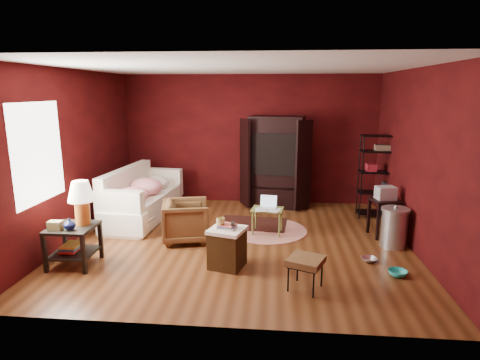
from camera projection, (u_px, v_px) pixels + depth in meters
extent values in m
cube|color=brown|center=(239.00, 242.00, 6.68)|extent=(5.50, 5.00, 0.02)
cube|color=white|center=(239.00, 66.00, 6.06)|extent=(5.50, 5.00, 0.02)
cube|color=#470A0A|center=(250.00, 140.00, 8.81)|extent=(5.50, 0.02, 2.80)
cube|color=#470A0A|center=(215.00, 200.00, 3.93)|extent=(5.50, 0.02, 2.80)
cube|color=#470A0A|center=(73.00, 156.00, 6.62)|extent=(0.02, 5.00, 2.80)
cube|color=#470A0A|center=(418.00, 161.00, 6.12)|extent=(0.02, 5.00, 2.80)
cube|color=white|center=(38.00, 153.00, 5.60)|extent=(0.02, 1.20, 1.40)
imported|color=white|center=(143.00, 198.00, 7.71)|extent=(0.76, 2.21, 0.85)
imported|color=black|center=(186.00, 219.00, 6.63)|extent=(0.83, 0.86, 0.75)
imported|color=silver|center=(370.00, 254.00, 5.86)|extent=(0.23, 0.11, 0.23)
imported|color=#27B8B2|center=(398.00, 267.00, 5.40)|extent=(0.26, 0.12, 0.25)
imported|color=#0C133F|center=(70.00, 224.00, 5.49)|extent=(0.17, 0.17, 0.16)
imported|color=#CFB965|center=(221.00, 220.00, 5.54)|extent=(0.14, 0.12, 0.12)
cube|color=black|center=(72.00, 228.00, 5.65)|extent=(0.62, 0.62, 0.04)
cube|color=black|center=(74.00, 253.00, 5.73)|extent=(0.58, 0.58, 0.03)
cube|color=black|center=(45.00, 253.00, 5.46)|extent=(0.05, 0.05, 0.57)
cube|color=black|center=(84.00, 254.00, 5.42)|extent=(0.05, 0.05, 0.57)
cube|color=black|center=(65.00, 238.00, 6.00)|extent=(0.05, 0.05, 0.57)
cube|color=black|center=(101.00, 240.00, 5.96)|extent=(0.05, 0.05, 0.57)
cylinder|color=orange|center=(83.00, 213.00, 5.70)|extent=(0.21, 0.21, 0.35)
cone|color=#F2E5C6|center=(81.00, 191.00, 5.63)|extent=(0.37, 0.37, 0.29)
cube|color=#92884F|center=(55.00, 225.00, 5.50)|extent=(0.19, 0.12, 0.12)
cube|color=#D53D35|center=(71.00, 250.00, 5.73)|extent=(0.23, 0.29, 0.03)
cube|color=#357CD5|center=(71.00, 247.00, 5.72)|extent=(0.23, 0.29, 0.03)
cube|color=#EFDD4F|center=(72.00, 245.00, 5.71)|extent=(0.23, 0.29, 0.03)
cube|color=white|center=(144.00, 204.00, 7.77)|extent=(1.02, 2.06, 0.42)
cube|color=white|center=(126.00, 189.00, 7.78)|extent=(0.38, 2.00, 0.84)
cube|color=white|center=(119.00, 207.00, 6.77)|extent=(0.85, 0.27, 0.58)
cube|color=white|center=(163.00, 182.00, 8.68)|extent=(0.85, 0.27, 0.58)
ellipsoid|color=#FC233E|center=(133.00, 195.00, 7.14)|extent=(0.59, 0.59, 0.29)
ellipsoid|color=#FC233E|center=(146.00, 187.00, 7.69)|extent=(0.66, 0.66, 0.34)
ellipsoid|color=white|center=(157.00, 183.00, 8.20)|extent=(0.55, 0.55, 0.27)
cube|color=#3F270E|center=(227.00, 249.00, 5.66)|extent=(0.54, 0.54, 0.52)
cube|color=white|center=(227.00, 230.00, 5.59)|extent=(0.58, 0.58, 0.05)
cube|color=beige|center=(227.00, 228.00, 5.59)|extent=(0.30, 0.26, 0.02)
cube|color=#496CAB|center=(227.00, 226.00, 5.58)|extent=(0.27, 0.23, 0.02)
cube|color=#C45B49|center=(227.00, 225.00, 5.58)|extent=(0.28, 0.25, 0.02)
cube|color=black|center=(233.00, 223.00, 5.57)|extent=(0.06, 0.16, 0.02)
cube|color=black|center=(306.00, 261.00, 4.99)|extent=(0.54, 0.54, 0.08)
cube|color=black|center=(306.00, 265.00, 5.00)|extent=(0.48, 0.48, 0.02)
cylinder|color=black|center=(288.00, 279.00, 4.97)|extent=(0.03, 0.03, 0.34)
cylinder|color=black|center=(314.00, 285.00, 4.82)|extent=(0.03, 0.03, 0.34)
cylinder|color=black|center=(297.00, 269.00, 5.25)|extent=(0.03, 0.03, 0.34)
cylinder|color=black|center=(322.00, 274.00, 5.10)|extent=(0.03, 0.03, 0.34)
cylinder|color=beige|center=(267.00, 230.00, 7.20)|extent=(1.72, 1.72, 0.01)
cube|color=#4B1B14|center=(253.00, 223.00, 7.51)|extent=(1.30, 0.93, 0.01)
cube|color=olive|center=(267.00, 209.00, 6.93)|extent=(0.58, 0.44, 0.03)
cylinder|color=olive|center=(253.00, 223.00, 6.88)|extent=(0.04, 0.04, 0.44)
cylinder|color=olive|center=(279.00, 225.00, 6.78)|extent=(0.04, 0.04, 0.44)
cylinder|color=olive|center=(256.00, 218.00, 7.17)|extent=(0.04, 0.04, 0.44)
cylinder|color=olive|center=(282.00, 220.00, 7.07)|extent=(0.04, 0.04, 0.44)
cube|color=silver|center=(268.00, 208.00, 6.95)|extent=(0.31, 0.23, 0.01)
cube|color=silver|center=(269.00, 201.00, 7.02)|extent=(0.29, 0.10, 0.19)
cube|color=silver|center=(261.00, 210.00, 6.86)|extent=(0.21, 0.28, 0.00)
cube|color=silver|center=(274.00, 210.00, 6.82)|extent=(0.26, 0.31, 0.00)
cube|color=black|center=(276.00, 162.00, 8.54)|extent=(1.20, 0.77, 1.94)
cube|color=black|center=(275.00, 153.00, 8.40)|extent=(0.98, 0.59, 0.87)
cube|color=black|center=(245.00, 163.00, 8.41)|extent=(0.25, 0.43, 1.83)
cube|color=black|center=(303.00, 165.00, 8.13)|extent=(0.35, 0.37, 1.83)
cube|color=#282A2D|center=(276.00, 157.00, 8.47)|extent=(0.70, 0.60, 0.53)
cube|color=black|center=(274.00, 159.00, 8.23)|extent=(0.51, 0.09, 0.41)
cube|color=black|center=(275.00, 186.00, 8.60)|extent=(0.98, 0.64, 0.05)
cylinder|color=black|center=(362.00, 178.00, 7.68)|extent=(0.02, 0.02, 1.63)
cylinder|color=black|center=(403.00, 179.00, 7.61)|extent=(0.02, 0.02, 1.63)
cylinder|color=black|center=(358.00, 175.00, 7.99)|extent=(0.02, 0.02, 1.63)
cylinder|color=black|center=(398.00, 175.00, 7.92)|extent=(0.02, 0.02, 1.63)
cube|color=black|center=(377.00, 212.00, 7.96)|extent=(0.80, 0.35, 0.02)
cube|color=black|center=(379.00, 192.00, 7.87)|extent=(0.80, 0.35, 0.02)
cube|color=black|center=(380.00, 172.00, 7.78)|extent=(0.80, 0.35, 0.02)
cube|color=black|center=(382.00, 151.00, 7.69)|extent=(0.80, 0.35, 0.02)
cube|color=black|center=(383.00, 136.00, 7.63)|extent=(0.80, 0.35, 0.02)
cube|color=maroon|center=(371.00, 167.00, 7.78)|extent=(0.18, 0.23, 0.14)
cube|color=#2E2F3A|center=(389.00, 187.00, 7.83)|extent=(0.23, 0.23, 0.18)
cube|color=brown|center=(382.00, 148.00, 7.68)|extent=(0.27, 0.18, 0.11)
cube|color=black|center=(385.00, 200.00, 6.79)|extent=(0.51, 0.51, 0.04)
cube|color=black|center=(378.00, 222.00, 6.66)|extent=(0.05, 0.05, 0.63)
cube|color=black|center=(399.00, 221.00, 6.69)|extent=(0.05, 0.05, 0.63)
cube|color=black|center=(369.00, 215.00, 7.02)|extent=(0.05, 0.05, 0.63)
cube|color=black|center=(389.00, 215.00, 7.05)|extent=(0.05, 0.05, 0.63)
cube|color=silver|center=(386.00, 193.00, 6.76)|extent=(0.35, 0.30, 0.22)
cylinder|color=silver|center=(394.00, 229.00, 6.38)|extent=(0.50, 0.50, 0.60)
cylinder|color=silver|center=(396.00, 210.00, 6.31)|extent=(0.55, 0.55, 0.04)
sphere|color=silver|center=(396.00, 207.00, 6.30)|extent=(0.07, 0.07, 0.06)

